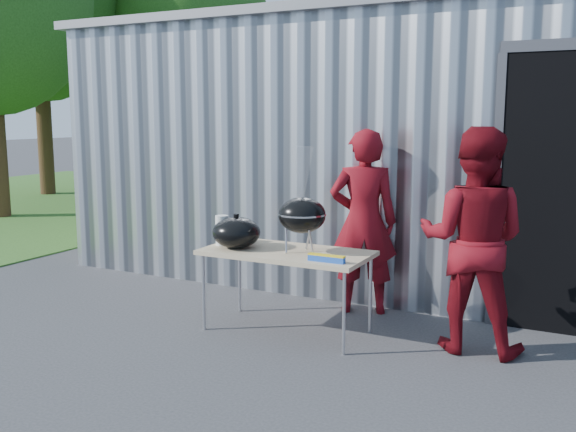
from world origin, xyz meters
The scene contains 12 objects.
ground centered at (0.00, 0.00, 0.00)m, with size 80.00×80.00×0.00m, color #343437.
building centered at (0.92, 4.59, 1.54)m, with size 8.20×6.20×3.10m.
grass_patch centered at (-9.00, 6.00, 0.01)m, with size 10.00×12.00×0.02m, color #2D591E.
tree_far centered at (-6.50, 9.00, 4.14)m, with size 3.84×3.84×6.36m.
folding_table centered at (0.44, 0.63, 0.71)m, with size 1.50×0.75×0.75m.
kettle_grill centered at (0.59, 0.62, 1.17)m, with size 0.43×0.43×0.93m.
grill_lid centered at (-0.03, 0.53, 0.89)m, with size 0.44×0.44×0.32m.
paper_towels centered at (-0.21, 0.58, 0.89)m, with size 0.12×0.12×0.28m, color white.
white_tub centered at (-0.11, 0.79, 0.80)m, with size 0.20×0.15×0.10m, color white.
foil_box centered at (0.94, 0.38, 0.78)m, with size 0.32×0.06×0.06m.
person_cook centered at (0.84, 1.50, 0.91)m, with size 0.67×0.44×1.83m, color maroon.
person_bystander centered at (2.02, 0.92, 0.93)m, with size 0.91×0.71×1.87m, color maroon.
Camera 1 is at (3.01, -4.39, 1.96)m, focal length 40.00 mm.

